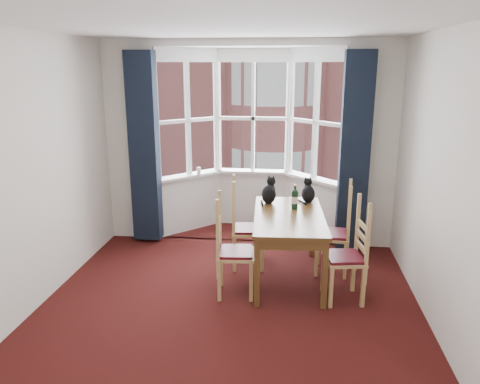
% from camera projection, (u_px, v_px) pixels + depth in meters
% --- Properties ---
extents(floor, '(4.50, 4.50, 0.00)m').
position_uv_depth(floor, '(225.00, 321.00, 4.65)').
color(floor, black).
rests_on(floor, ground).
extents(ceiling, '(4.50, 4.50, 0.00)m').
position_uv_depth(ceiling, '(223.00, 23.00, 3.91)').
color(ceiling, white).
rests_on(ceiling, floor).
extents(wall_left, '(0.00, 4.50, 4.50)m').
position_uv_depth(wall_left, '(19.00, 179.00, 4.50)').
color(wall_left, silver).
rests_on(wall_left, floor).
extents(wall_right, '(0.00, 4.50, 4.50)m').
position_uv_depth(wall_right, '(452.00, 192.00, 4.06)').
color(wall_right, silver).
rests_on(wall_right, floor).
extents(wall_near, '(4.00, 0.00, 4.00)m').
position_uv_depth(wall_near, '(151.00, 308.00, 2.12)').
color(wall_near, silver).
rests_on(wall_near, floor).
extents(wall_back_pier_left, '(0.70, 0.12, 2.80)m').
position_uv_depth(wall_back_pier_left, '(132.00, 142.00, 6.62)').
color(wall_back_pier_left, silver).
rests_on(wall_back_pier_left, floor).
extents(wall_back_pier_right, '(0.70, 0.12, 2.80)m').
position_uv_depth(wall_back_pier_right, '(371.00, 147.00, 6.25)').
color(wall_back_pier_right, silver).
rests_on(wall_back_pier_right, floor).
extents(bay_window, '(2.76, 0.94, 2.80)m').
position_uv_depth(bay_window, '(251.00, 139.00, 6.92)').
color(bay_window, white).
rests_on(bay_window, floor).
extents(curtain_left, '(0.38, 0.22, 2.60)m').
position_uv_depth(curtain_left, '(144.00, 148.00, 6.43)').
color(curtain_left, black).
rests_on(curtain_left, floor).
extents(curtain_right, '(0.38, 0.22, 2.60)m').
position_uv_depth(curtain_right, '(355.00, 153.00, 6.12)').
color(curtain_right, black).
rests_on(curtain_right, floor).
extents(dining_table, '(0.88, 1.53, 0.79)m').
position_uv_depth(dining_table, '(289.00, 222.00, 5.42)').
color(dining_table, brown).
rests_on(dining_table, floor).
extents(chair_left_near, '(0.44, 0.46, 0.92)m').
position_uv_depth(chair_left_near, '(227.00, 254.00, 5.10)').
color(chair_left_near, tan).
rests_on(chair_left_near, floor).
extents(chair_left_far, '(0.45, 0.46, 0.92)m').
position_uv_depth(chair_left_far, '(241.00, 230.00, 5.82)').
color(chair_left_far, tan).
rests_on(chair_left_far, floor).
extents(chair_right_near, '(0.46, 0.48, 0.92)m').
position_uv_depth(chair_right_near, '(352.00, 259.00, 4.97)').
color(chair_right_near, tan).
rests_on(chair_right_near, floor).
extents(chair_right_far, '(0.44, 0.46, 0.92)m').
position_uv_depth(chair_right_far, '(340.00, 236.00, 5.63)').
color(chair_right_far, tan).
rests_on(chair_right_far, floor).
extents(cat_left, '(0.24, 0.29, 0.35)m').
position_uv_depth(cat_left, '(269.00, 193.00, 5.82)').
color(cat_left, black).
rests_on(cat_left, dining_table).
extents(cat_right, '(0.19, 0.25, 0.32)m').
position_uv_depth(cat_right, '(308.00, 192.00, 5.86)').
color(cat_right, black).
rests_on(cat_right, dining_table).
extents(wine_bottle, '(0.08, 0.08, 0.30)m').
position_uv_depth(wine_bottle, '(295.00, 198.00, 5.57)').
color(wine_bottle, black).
rests_on(wine_bottle, dining_table).
extents(candle_tall, '(0.06, 0.06, 0.11)m').
position_uv_depth(candle_tall, '(199.00, 171.00, 6.98)').
color(candle_tall, white).
rests_on(candle_tall, bay_window).
extents(street, '(80.00, 80.00, 0.00)m').
position_uv_depth(street, '(285.00, 174.00, 37.13)').
color(street, '#333335').
rests_on(street, ground).
extents(tenement_building, '(18.40, 7.80, 15.20)m').
position_uv_depth(tenement_building, '(279.00, 88.00, 17.65)').
color(tenement_building, '#A55A55').
rests_on(tenement_building, street).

